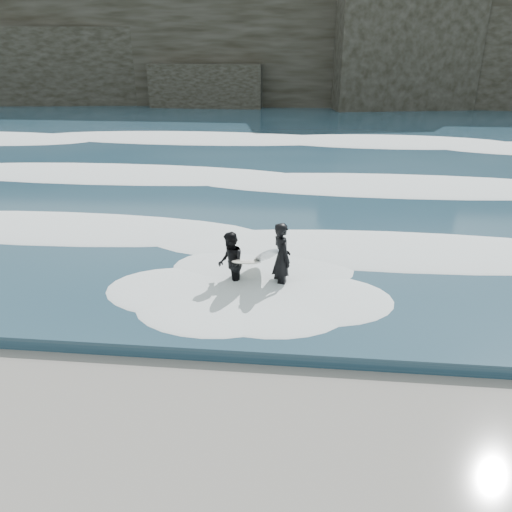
# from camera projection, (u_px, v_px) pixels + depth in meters

# --- Properties ---
(ground) EXTENTS (120.00, 120.00, 0.00)m
(ground) POSITION_uv_depth(u_px,v_px,m) (210.00, 488.00, 7.14)
(ground) COLOR olive
(ground) RESTS_ON ground
(sea) EXTENTS (90.00, 52.00, 0.30)m
(sea) POSITION_uv_depth(u_px,v_px,m) (290.00, 133.00, 33.55)
(sea) COLOR #203D4E
(sea) RESTS_ON ground
(headland) EXTENTS (70.00, 9.00, 10.00)m
(headland) POSITION_uv_depth(u_px,v_px,m) (298.00, 51.00, 47.15)
(headland) COLOR black
(headland) RESTS_ON ground
(foam_near) EXTENTS (60.00, 3.20, 0.20)m
(foam_near) POSITION_uv_depth(u_px,v_px,m) (264.00, 236.00, 15.20)
(foam_near) COLOR white
(foam_near) RESTS_ON sea
(foam_mid) EXTENTS (60.00, 4.00, 0.24)m
(foam_mid) POSITION_uv_depth(u_px,v_px,m) (278.00, 178.00, 21.58)
(foam_mid) COLOR white
(foam_mid) RESTS_ON sea
(foam_far) EXTENTS (60.00, 4.80, 0.30)m
(foam_far) POSITION_uv_depth(u_px,v_px,m) (287.00, 139.00, 29.78)
(foam_far) COLOR white
(foam_far) RESTS_ON sea
(surfer_left) EXTENTS (1.26, 1.69, 1.87)m
(surfer_left) POSITION_uv_depth(u_px,v_px,m) (280.00, 258.00, 12.33)
(surfer_left) COLOR black
(surfer_left) RESTS_ON ground
(surfer_right) EXTENTS (1.23, 1.88, 1.60)m
(surfer_right) POSITION_uv_depth(u_px,v_px,m) (232.00, 263.00, 12.38)
(surfer_right) COLOR black
(surfer_right) RESTS_ON ground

